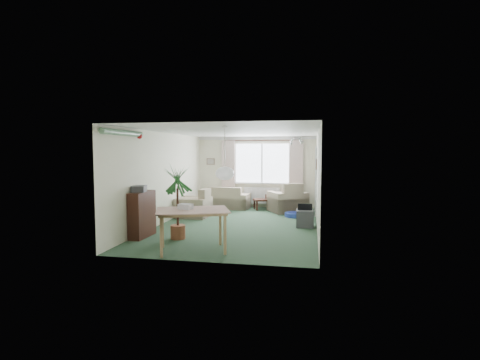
% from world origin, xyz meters
% --- Properties ---
extents(ground, '(6.50, 6.50, 0.00)m').
position_xyz_m(ground, '(0.00, 0.00, 0.00)').
color(ground, '#2A4731').
extents(window, '(1.80, 0.03, 1.30)m').
position_xyz_m(window, '(0.20, 3.23, 1.50)').
color(window, white).
extents(curtain_rod, '(2.60, 0.03, 0.03)m').
position_xyz_m(curtain_rod, '(0.20, 3.15, 2.27)').
color(curtain_rod, black).
extents(curtain_left, '(0.45, 0.08, 2.00)m').
position_xyz_m(curtain_left, '(-0.95, 3.13, 1.27)').
color(curtain_left, beige).
extents(curtain_right, '(0.45, 0.08, 2.00)m').
position_xyz_m(curtain_right, '(1.35, 3.13, 1.27)').
color(curtain_right, beige).
extents(radiator, '(1.20, 0.10, 0.55)m').
position_xyz_m(radiator, '(0.20, 3.19, 0.40)').
color(radiator, white).
extents(doorway, '(0.03, 0.95, 2.00)m').
position_xyz_m(doorway, '(1.99, 2.20, 1.00)').
color(doorway, black).
extents(pendant_lamp, '(0.36, 0.36, 0.36)m').
position_xyz_m(pendant_lamp, '(0.20, -2.30, 1.48)').
color(pendant_lamp, white).
extents(tinsel_garland, '(1.60, 1.60, 0.12)m').
position_xyz_m(tinsel_garland, '(-1.92, -2.30, 2.28)').
color(tinsel_garland, '#196626').
extents(bauble_cluster_a, '(0.20, 0.20, 0.20)m').
position_xyz_m(bauble_cluster_a, '(1.30, 0.90, 2.22)').
color(bauble_cluster_a, silver).
extents(bauble_cluster_b, '(0.20, 0.20, 0.20)m').
position_xyz_m(bauble_cluster_b, '(1.60, -0.30, 2.22)').
color(bauble_cluster_b, silver).
extents(wall_picture_back, '(0.28, 0.03, 0.22)m').
position_xyz_m(wall_picture_back, '(-1.60, 3.23, 1.55)').
color(wall_picture_back, brown).
extents(wall_picture_right, '(0.03, 0.24, 0.30)m').
position_xyz_m(wall_picture_right, '(1.98, 1.20, 1.55)').
color(wall_picture_right, brown).
extents(sofa, '(1.51, 0.87, 0.73)m').
position_xyz_m(sofa, '(-0.90, 2.75, 0.37)').
color(sofa, '#BBA78D').
rests_on(sofa, ground).
extents(armchair_corner, '(1.37, 1.34, 0.92)m').
position_xyz_m(armchair_corner, '(1.12, 2.41, 0.46)').
color(armchair_corner, beige).
rests_on(armchair_corner, ground).
extents(armchair_left, '(0.91, 0.96, 0.82)m').
position_xyz_m(armchair_left, '(-1.50, 0.98, 0.41)').
color(armchair_left, beige).
rests_on(armchair_left, ground).
extents(coffee_table, '(0.88, 0.70, 0.35)m').
position_xyz_m(coffee_table, '(0.38, 2.75, 0.17)').
color(coffee_table, black).
rests_on(coffee_table, ground).
extents(photo_frame, '(0.12, 0.04, 0.16)m').
position_xyz_m(photo_frame, '(0.43, 2.71, 0.43)').
color(photo_frame, brown).
rests_on(photo_frame, coffee_table).
extents(bookshelf, '(0.30, 0.84, 1.02)m').
position_xyz_m(bookshelf, '(-1.84, -1.68, 0.51)').
color(bookshelf, black).
rests_on(bookshelf, ground).
extents(hifi_box, '(0.35, 0.40, 0.14)m').
position_xyz_m(hifi_box, '(-1.87, -1.74, 1.09)').
color(hifi_box, '#3A393E').
rests_on(hifi_box, bookshelf).
extents(houseplant, '(0.85, 0.85, 1.61)m').
position_xyz_m(houseplant, '(-1.00, -1.70, 0.80)').
color(houseplant, '#1F5C20').
rests_on(houseplant, ground).
extents(dining_table, '(1.46, 1.22, 0.78)m').
position_xyz_m(dining_table, '(-0.37, -2.60, 0.39)').
color(dining_table, tan).
rests_on(dining_table, ground).
extents(gift_box, '(0.29, 0.23, 0.12)m').
position_xyz_m(gift_box, '(-0.52, -2.56, 0.84)').
color(gift_box, silver).
rests_on(gift_box, dining_table).
extents(tv_cube, '(0.44, 0.48, 0.43)m').
position_xyz_m(tv_cube, '(1.70, 0.13, 0.21)').
color(tv_cube, '#3E3D43').
rests_on(tv_cube, ground).
extents(pet_bed, '(0.69, 0.69, 0.12)m').
position_xyz_m(pet_bed, '(1.40, 1.55, 0.06)').
color(pet_bed, '#2337A1').
rests_on(pet_bed, ground).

